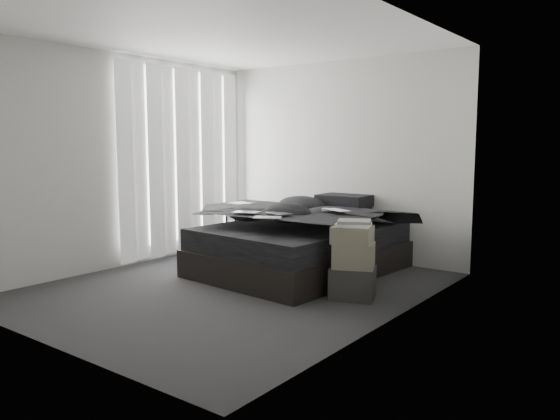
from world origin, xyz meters
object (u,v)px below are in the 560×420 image
Objects in this scene: box_lower at (352,283)px; laptop at (332,204)px; side_stand at (241,230)px; bed at (300,258)px.

laptop is at bearing 134.71° from box_lower.
laptop is at bearing -7.14° from side_stand.
bed and box_lower have the same top height.
box_lower is at bearing -21.11° from side_stand.
laptop is (0.43, 0.02, 0.68)m from bed.
bed is at bearing -10.95° from side_stand.
laptop is 0.87× the size of box_lower.
side_stand is (-1.54, 0.19, -0.48)m from laptop.
side_stand reaches higher than box_lower.
side_stand reaches higher than bed.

